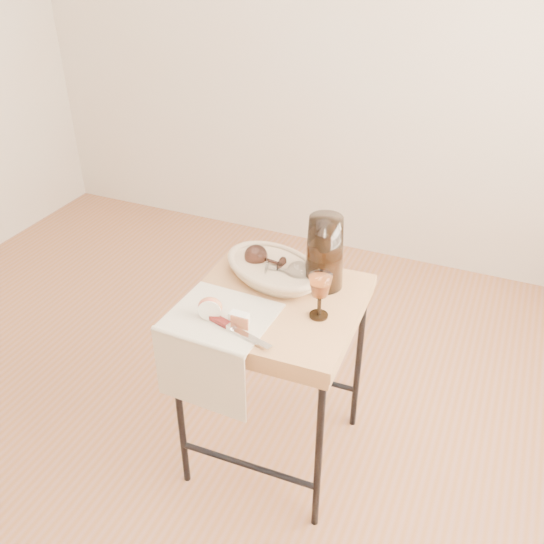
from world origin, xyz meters
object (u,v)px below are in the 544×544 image
at_px(pitcher, 325,252).
at_px(apple_half, 210,307).
at_px(goblet_lying_a, 267,260).
at_px(side_table, 274,381).
at_px(goblet_lying_b, 284,271).
at_px(tea_towel, 221,316).
at_px(bread_basket, 273,270).
at_px(table_knife, 234,328).
at_px(wine_goblet, 320,296).

relative_size(pitcher, apple_half, 3.88).
bearing_deg(goblet_lying_a, side_table, 131.79).
bearing_deg(goblet_lying_b, pitcher, 5.36).
bearing_deg(tea_towel, goblet_lying_a, 86.63).
height_order(bread_basket, apple_half, apple_half).
height_order(side_table, tea_towel, tea_towel).
bearing_deg(apple_half, pitcher, 29.47).
xyz_separation_m(pitcher, table_knife, (-0.16, -0.35, -0.11)).
distance_m(pitcher, table_knife, 0.40).
xyz_separation_m(tea_towel, goblet_lying_b, (0.11, 0.26, 0.05)).
bearing_deg(table_knife, apple_half, 175.39).
distance_m(tea_towel, table_knife, 0.09).
distance_m(tea_towel, bread_basket, 0.29).
height_order(bread_basket, pitcher, pitcher).
xyz_separation_m(side_table, pitcher, (0.11, 0.15, 0.48)).
bearing_deg(tea_towel, apple_half, -151.33).
bearing_deg(table_knife, bread_basket, 108.48).
bearing_deg(goblet_lying_a, goblet_lying_b, 166.04).
bearing_deg(pitcher, bread_basket, -164.49).
bearing_deg(bread_basket, wine_goblet, -10.41).
xyz_separation_m(goblet_lying_a, table_knife, (0.04, -0.35, -0.04)).
xyz_separation_m(side_table, goblet_lying_b, (-0.01, 0.11, 0.40)).
distance_m(goblet_lying_b, table_knife, 0.31).
distance_m(side_table, tea_towel, 0.40).
bearing_deg(goblet_lying_b, table_knife, -109.99).
bearing_deg(table_knife, side_table, 92.96).
bearing_deg(tea_towel, wine_goblet, 26.06).
xyz_separation_m(wine_goblet, apple_half, (-0.31, -0.14, -0.04)).
xyz_separation_m(tea_towel, wine_goblet, (0.28, 0.13, 0.07)).
bearing_deg(apple_half, goblet_lying_b, 42.66).
xyz_separation_m(bread_basket, table_knife, (0.01, -0.33, -0.01)).
bearing_deg(bread_basket, table_knife, -63.15).
height_order(tea_towel, wine_goblet, wine_goblet).
relative_size(tea_towel, table_knife, 1.23).
bearing_deg(goblet_lying_b, goblet_lying_a, 143.01).
bearing_deg(bread_basket, goblet_lying_b, 2.68).
relative_size(bread_basket, goblet_lying_b, 2.82).
xyz_separation_m(side_table, wine_goblet, (0.16, -0.03, 0.43)).
relative_size(tea_towel, pitcher, 1.08).
relative_size(tea_towel, goblet_lying_a, 2.35).
xyz_separation_m(goblet_lying_b, apple_half, (-0.13, -0.27, -0.01)).
bearing_deg(goblet_lying_a, bread_basket, 163.11).
xyz_separation_m(tea_towel, table_knife, (0.07, -0.05, 0.01)).
xyz_separation_m(side_table, table_knife, (-0.05, -0.20, 0.37)).
bearing_deg(table_knife, pitcher, 81.69).
distance_m(bread_basket, table_knife, 0.33).
distance_m(side_table, bread_basket, 0.40).
height_order(side_table, wine_goblet, wine_goblet).
distance_m(pitcher, wine_goblet, 0.19).
relative_size(tea_towel, apple_half, 4.18).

